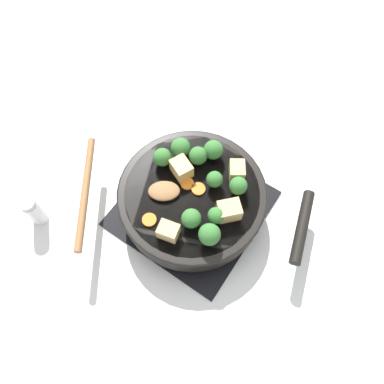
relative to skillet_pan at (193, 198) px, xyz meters
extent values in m
plane|color=silver|center=(0.00, 0.00, -0.06)|extent=(2.40, 2.40, 0.00)
cube|color=black|center=(0.00, 0.00, -0.06)|extent=(0.31, 0.31, 0.01)
torus|color=black|center=(0.00, 0.00, -0.04)|extent=(0.24, 0.24, 0.01)
cube|color=black|center=(0.00, 0.00, -0.04)|extent=(0.01, 0.23, 0.01)
cube|color=black|center=(0.00, 0.00, -0.04)|extent=(0.23, 0.01, 0.01)
cylinder|color=black|center=(0.00, 0.00, 0.00)|extent=(0.32, 0.32, 0.06)
cylinder|color=brown|center=(0.00, 0.00, 0.00)|extent=(0.29, 0.29, 0.05)
torus|color=black|center=(0.00, 0.00, 0.02)|extent=(0.33, 0.33, 0.01)
cylinder|color=black|center=(-0.07, 0.23, 0.01)|extent=(0.17, 0.07, 0.02)
ellipsoid|color=olive|center=(0.03, -0.05, 0.03)|extent=(0.08, 0.08, 0.01)
cylinder|color=olive|center=(0.13, -0.19, 0.03)|extent=(0.23, 0.17, 0.02)
cube|color=#DBB770|center=(0.11, 0.01, 0.04)|extent=(0.04, 0.05, 0.03)
cube|color=#DBB770|center=(-0.03, -0.05, 0.05)|extent=(0.05, 0.06, 0.04)
cube|color=#DBB770|center=(-0.09, 0.05, 0.04)|extent=(0.05, 0.05, 0.03)
cube|color=#DBB770|center=(0.00, 0.09, 0.05)|extent=(0.06, 0.06, 0.04)
cylinder|color=#709956|center=(0.07, 0.09, 0.03)|extent=(0.01, 0.01, 0.01)
sphere|color=#387533|center=(0.07, 0.09, 0.06)|extent=(0.04, 0.04, 0.04)
cylinder|color=#709956|center=(-0.04, 0.03, 0.03)|extent=(0.01, 0.01, 0.01)
sphere|color=#387533|center=(-0.04, 0.03, 0.05)|extent=(0.04, 0.04, 0.04)
cylinder|color=#709956|center=(0.03, 0.07, 0.03)|extent=(0.01, 0.01, 0.01)
sphere|color=#387533|center=(0.03, 0.07, 0.05)|extent=(0.03, 0.03, 0.03)
cylinder|color=#709956|center=(-0.05, 0.08, 0.03)|extent=(0.01, 0.01, 0.01)
sphere|color=#387533|center=(-0.05, 0.08, 0.05)|extent=(0.04, 0.04, 0.04)
cylinder|color=#709956|center=(-0.07, -0.03, 0.03)|extent=(0.01, 0.01, 0.01)
sphere|color=#387533|center=(-0.07, -0.03, 0.05)|extent=(0.04, 0.04, 0.04)
cylinder|color=#709956|center=(-0.02, -0.10, 0.03)|extent=(0.01, 0.01, 0.01)
sphere|color=#387533|center=(-0.02, -0.10, 0.05)|extent=(0.04, 0.04, 0.04)
cylinder|color=#709956|center=(0.06, 0.04, 0.03)|extent=(0.01, 0.01, 0.01)
sphere|color=#387533|center=(0.06, 0.04, 0.05)|extent=(0.04, 0.04, 0.04)
cylinder|color=#709956|center=(-0.06, -0.08, 0.03)|extent=(0.01, 0.01, 0.01)
sphere|color=#387533|center=(-0.06, -0.08, 0.06)|extent=(0.04, 0.04, 0.04)
cylinder|color=#709956|center=(-0.10, -0.01, 0.03)|extent=(0.01, 0.01, 0.01)
sphere|color=#387533|center=(-0.10, -0.01, 0.06)|extent=(0.04, 0.04, 0.04)
cylinder|color=orange|center=(-0.01, 0.01, 0.03)|extent=(0.03, 0.03, 0.01)
cylinder|color=orange|center=(-0.01, -0.02, 0.03)|extent=(0.03, 0.03, 0.01)
cylinder|color=orange|center=(0.10, -0.04, 0.03)|extent=(0.03, 0.03, 0.01)
cylinder|color=white|center=(0.22, -0.28, -0.02)|extent=(0.04, 0.04, 0.07)
cylinder|color=#B7B7BC|center=(0.22, -0.28, 0.02)|extent=(0.03, 0.03, 0.01)
camera|label=1|loc=(0.30, 0.20, 0.75)|focal=35.00mm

